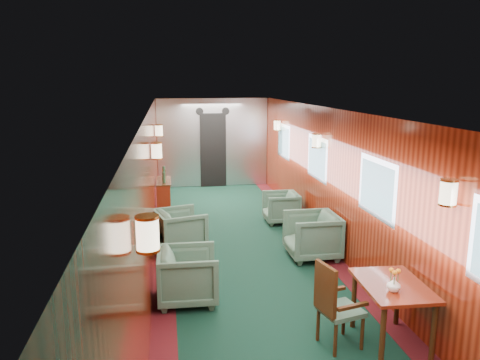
{
  "coord_description": "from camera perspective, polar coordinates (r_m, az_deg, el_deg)",
  "views": [
    {
      "loc": [
        -1.25,
        -6.68,
        2.85
      ],
      "look_at": [
        0.0,
        1.2,
        1.15
      ],
      "focal_mm": 35.0,
      "sensor_mm": 36.0,
      "label": 1
    }
  ],
  "objects": [
    {
      "name": "room",
      "position": [
        6.9,
        1.56,
        1.9
      ],
      "size": [
        12.0,
        12.1,
        2.4
      ],
      "color": "black",
      "rests_on": "ground"
    },
    {
      "name": "bulkhead",
      "position": [
        12.76,
        -3.33,
        4.51
      ],
      "size": [
        2.98,
        0.17,
        2.39
      ],
      "color": "silver",
      "rests_on": "ground"
    },
    {
      "name": "windows_right",
      "position": [
        7.58,
        12.33,
        1.12
      ],
      "size": [
        0.02,
        8.6,
        0.8
      ],
      "color": "silver",
      "rests_on": "ground"
    },
    {
      "name": "wall_sconces",
      "position": [
        7.43,
        0.76,
        3.83
      ],
      "size": [
        2.97,
        7.97,
        0.25
      ],
      "color": "beige",
      "rests_on": "ground"
    },
    {
      "name": "dining_table",
      "position": [
        5.43,
        18.07,
        -13.04
      ],
      "size": [
        0.71,
        0.98,
        0.72
      ],
      "rotation": [
        0.0,
        0.0,
        -0.05
      ],
      "color": "maroon",
      "rests_on": "ground"
    },
    {
      "name": "side_chair",
      "position": [
        5.27,
        11.37,
        -14.4
      ],
      "size": [
        0.51,
        0.53,
        0.97
      ],
      "rotation": [
        0.0,
        0.0,
        0.24
      ],
      "color": "#1A3D30",
      "rests_on": "ground"
    },
    {
      "name": "credenza",
      "position": [
        9.87,
        -9.27,
        -2.33
      ],
      "size": [
        0.29,
        0.93,
        1.11
      ],
      "color": "maroon",
      "rests_on": "ground"
    },
    {
      "name": "flower_vase",
      "position": [
        5.18,
        18.24,
        -12.01
      ],
      "size": [
        0.16,
        0.16,
        0.15
      ],
      "primitive_type": "imported",
      "rotation": [
        0.0,
        0.0,
        -0.15
      ],
      "color": "white",
      "rests_on": "dining_table"
    },
    {
      "name": "armchair_left_near",
      "position": [
        6.26,
        -6.34,
        -11.5
      ],
      "size": [
        0.8,
        0.78,
        0.71
      ],
      "primitive_type": "imported",
      "rotation": [
        0.0,
        0.0,
        1.55
      ],
      "color": "#1A3D30",
      "rests_on": "ground"
    },
    {
      "name": "armchair_left_far",
      "position": [
        8.07,
        -7.29,
        -6.06
      ],
      "size": [
        0.96,
        0.95,
        0.71
      ],
      "primitive_type": "imported",
      "rotation": [
        0.0,
        0.0,
        1.85
      ],
      "color": "#1A3D30",
      "rests_on": "ground"
    },
    {
      "name": "armchair_right_near",
      "position": [
        7.76,
        8.76,
        -6.71
      ],
      "size": [
        0.83,
        0.8,
        0.75
      ],
      "primitive_type": "imported",
      "rotation": [
        0.0,
        0.0,
        -1.56
      ],
      "color": "#1A3D30",
      "rests_on": "ground"
    },
    {
      "name": "armchair_right_far",
      "position": [
        9.59,
        5.01,
        -3.34
      ],
      "size": [
        0.7,
        0.68,
        0.63
      ],
      "primitive_type": "imported",
      "rotation": [
        0.0,
        0.0,
        -1.59
      ],
      "color": "#1A3D30",
      "rests_on": "ground"
    }
  ]
}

